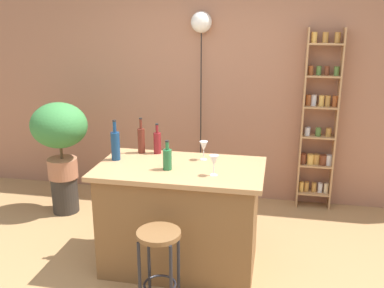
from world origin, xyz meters
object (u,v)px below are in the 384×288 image
object	(u,v)px
bottle_olive_oil	(157,142)
potted_plant	(59,131)
bar_stool	(159,252)
wine_glass_center	(204,147)
bottle_vinegar	(167,159)
wine_glass_left	(214,161)
bottle_wine_red	(141,140)
spice_shelf	(319,124)
bottle_sauce_amber	(115,145)
plant_stool	(65,194)
pendant_globe_light	(201,24)

from	to	relation	value
bottle_olive_oil	potted_plant	bearing A→B (deg)	157.83
bar_stool	wine_glass_center	world-z (taller)	wine_glass_center
bottle_vinegar	bar_stool	bearing A→B (deg)	-82.87
bottle_olive_oil	wine_glass_left	bearing A→B (deg)	-38.12
bottle_olive_oil	wine_glass_center	distance (m)	0.45
bottle_wine_red	wine_glass_center	distance (m)	0.59
bottle_wine_red	wine_glass_left	distance (m)	0.85
spice_shelf	bottle_vinegar	bearing A→B (deg)	-129.27
wine_glass_left	bottle_sauce_amber	bearing A→B (deg)	166.64
potted_plant	bottle_vinegar	bearing A→B (deg)	-32.32
plant_stool	potted_plant	size ratio (longest dim) A/B	0.49
bottle_olive_oil	pendant_globe_light	xyz separation A→B (m)	(0.17, 1.23, 0.99)
spice_shelf	pendant_globe_light	size ratio (longest dim) A/B	0.93
bottle_wine_red	wine_glass_left	bearing A→B (deg)	-31.25
plant_stool	bottle_olive_oil	xyz separation A→B (m)	(1.22, -0.50, 0.82)
bottle_vinegar	bottle_wine_red	bearing A→B (deg)	131.61
potted_plant	bottle_vinegar	distance (m)	1.68
spice_shelf	bottle_wine_red	bearing A→B (deg)	-143.71
bottle_vinegar	wine_glass_center	distance (m)	0.39
bottle_sauce_amber	wine_glass_center	world-z (taller)	bottle_sauce_amber
bottle_sauce_amber	bar_stool	bearing A→B (deg)	-50.38
bottle_wine_red	bottle_sauce_amber	distance (m)	0.28
wine_glass_left	spice_shelf	bearing A→B (deg)	61.06
bar_stool	bottle_sauce_amber	bearing A→B (deg)	129.62
wine_glass_left	bottle_vinegar	bearing A→B (deg)	171.44
bottle_olive_oil	pendant_globe_light	bearing A→B (deg)	81.96
pendant_globe_light	bottle_vinegar	bearing A→B (deg)	-89.23
bottle_sauce_amber	pendant_globe_light	xyz separation A→B (m)	(0.47, 1.48, 0.96)
bottle_olive_oil	bottle_vinegar	size ratio (longest dim) A/B	1.13
bottle_sauce_amber	pendant_globe_light	distance (m)	1.83
bar_stool	spice_shelf	world-z (taller)	spice_shelf
bottle_sauce_amber	bottle_vinegar	world-z (taller)	bottle_sauce_amber
wine_glass_left	bottle_wine_red	bearing A→B (deg)	148.75
bar_stool	wine_glass_center	size ratio (longest dim) A/B	3.90
bottle_olive_oil	bar_stool	bearing A→B (deg)	-74.24
spice_shelf	wine_glass_left	world-z (taller)	spice_shelf
plant_stool	potted_plant	bearing A→B (deg)	0.00
bar_stool	bottle_olive_oil	distance (m)	1.11
bar_stool	bottle_wine_red	bearing A→B (deg)	114.04
bar_stool	bottle_olive_oil	world-z (taller)	bottle_olive_oil
bottle_olive_oil	wine_glass_left	distance (m)	0.74
bottle_olive_oil	bottle_sauce_amber	distance (m)	0.39
spice_shelf	pendant_globe_light	bearing A→B (deg)	178.10
bottle_sauce_amber	potted_plant	bearing A→B (deg)	141.02
wine_glass_left	wine_glass_center	bearing A→B (deg)	111.72
bottle_wine_red	wine_glass_center	size ratio (longest dim) A/B	1.98
bar_stool	plant_stool	distance (m)	2.08
potted_plant	bottle_wine_red	distance (m)	1.20
bar_stool	potted_plant	xyz separation A→B (m)	(-1.48, 1.43, 0.46)
wine_glass_left	pendant_globe_light	distance (m)	1.99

